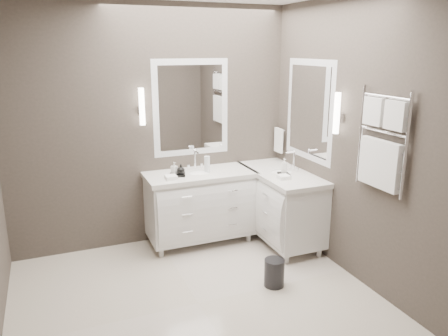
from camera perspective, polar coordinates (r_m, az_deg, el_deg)
name	(u,v)px	position (r m, az deg, el deg)	size (l,w,h in m)	color
floor	(198,304)	(4.11, -3.35, -17.28)	(3.20, 3.00, 0.01)	beige
wall_back	(153,127)	(4.99, -9.26, 5.25)	(3.20, 0.01, 2.70)	#413A34
wall_front	(291,224)	(2.26, 8.73, -7.28)	(3.20, 0.01, 2.70)	#413A34
wall_right	(356,142)	(4.34, 16.87, 3.26)	(0.01, 3.00, 2.70)	#413A34
vanity_back	(200,203)	(5.07, -3.14, -4.54)	(1.24, 0.59, 0.97)	white
vanity_right	(280,202)	(5.13, 7.37, -4.39)	(0.59, 1.24, 0.97)	white
mirror_back	(191,108)	(5.06, -4.31, 7.84)	(0.90, 0.02, 1.10)	white
mirror_right	(309,110)	(4.93, 11.06, 7.40)	(0.02, 0.90, 1.10)	white
sconce_back	(142,107)	(4.84, -10.68, 7.79)	(0.06, 0.06, 0.40)	white
sconce_right	(337,114)	(4.42, 14.51, 6.85)	(0.06, 0.06, 0.40)	white
towel_bar_corner	(279,140)	(5.45, 7.15, 3.68)	(0.03, 0.22, 0.30)	white
towel_ladder	(381,147)	(4.00, 19.87, 2.63)	(0.06, 0.58, 0.90)	white
waste_bin	(274,273)	(4.32, 6.58, -13.43)	(0.19, 0.19, 0.27)	black
amenity_tray_back	(178,175)	(4.84, -6.08, -0.89)	(0.17, 0.12, 0.02)	black
amenity_tray_right	(284,174)	(4.88, 7.82, -0.81)	(0.11, 0.15, 0.02)	black
water_bottle	(207,164)	(4.93, -2.23, 0.49)	(0.07, 0.07, 0.19)	silver
soap_bottle_a	(174,168)	(4.83, -6.52, 0.01)	(0.06, 0.06, 0.13)	white
soap_bottle_b	(181,169)	(4.80, -5.66, -0.15)	(0.09, 0.09, 0.11)	black
soap_bottle_c	(284,166)	(4.86, 7.86, 0.26)	(0.06, 0.06, 0.17)	white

